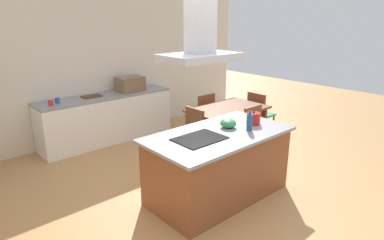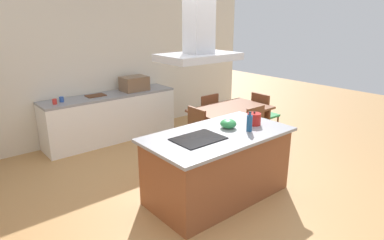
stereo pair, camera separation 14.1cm
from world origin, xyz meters
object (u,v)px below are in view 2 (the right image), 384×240
(mixing_bowl, at_px, (228,124))
(coffee_mug_blue, at_px, (62,99))
(cutting_board, at_px, (96,96))
(olive_oil_bottle, at_px, (249,123))
(cooktop, at_px, (198,139))
(chair_at_right_end, at_px, (263,112))
(countertop_microwave, at_px, (134,84))
(chair_facing_back_wall, at_px, (206,113))
(dining_table, at_px, (231,113))
(chair_at_left_end, at_px, (192,132))
(chair_facing_island, at_px, (259,130))
(tea_kettle, at_px, (254,119))
(coffee_mug_red, at_px, (55,102))
(range_hood, at_px, (199,38))

(mixing_bowl, relative_size, coffee_mug_blue, 2.40)
(cutting_board, bearing_deg, olive_oil_bottle, -77.43)
(cooktop, distance_m, chair_at_right_end, 2.89)
(coffee_mug_blue, height_order, chair_at_right_end, coffee_mug_blue)
(countertop_microwave, distance_m, chair_facing_back_wall, 1.54)
(countertop_microwave, xyz_separation_m, dining_table, (0.92, -1.78, -0.37))
(chair_at_left_end, bearing_deg, olive_oil_bottle, -94.88)
(cooktop, bearing_deg, chair_facing_island, 14.27)
(olive_oil_bottle, xyz_separation_m, mixing_bowl, (-0.12, 0.26, -0.05))
(chair_at_left_end, bearing_deg, cooktop, -126.30)
(tea_kettle, height_order, chair_facing_back_wall, tea_kettle)
(cooktop, distance_m, olive_oil_bottle, 0.74)
(chair_facing_island, distance_m, chair_at_right_end, 1.13)
(tea_kettle, height_order, chair_at_right_end, tea_kettle)
(cooktop, xyz_separation_m, coffee_mug_red, (-0.78, 2.81, 0.04))
(tea_kettle, height_order, coffee_mug_red, tea_kettle)
(mixing_bowl, bearing_deg, range_hood, -173.59)
(chair_facing_back_wall, bearing_deg, olive_oil_bottle, -117.54)
(cutting_board, bearing_deg, coffee_mug_blue, -176.69)
(chair_at_left_end, bearing_deg, coffee_mug_blue, 129.01)
(cooktop, xyz_separation_m, chair_at_left_end, (0.81, 1.10, -0.40))
(countertop_microwave, distance_m, range_hood, 3.17)
(chair_at_right_end, bearing_deg, chair_facing_back_wall, 143.99)
(chair_facing_island, bearing_deg, countertop_microwave, 110.74)
(coffee_mug_blue, bearing_deg, cutting_board, 3.31)
(tea_kettle, distance_m, cutting_board, 3.14)
(mixing_bowl, distance_m, chair_facing_back_wall, 2.10)
(range_hood, bearing_deg, tea_kettle, -3.57)
(dining_table, relative_size, chair_facing_back_wall, 1.57)
(coffee_mug_blue, xyz_separation_m, chair_at_left_end, (1.45, -1.79, -0.44))
(coffee_mug_red, xyz_separation_m, cutting_board, (0.78, 0.12, -0.04))
(countertop_microwave, height_order, cutting_board, countertop_microwave)
(countertop_microwave, distance_m, cutting_board, 0.81)
(tea_kettle, distance_m, chair_facing_island, 1.03)
(olive_oil_bottle, xyz_separation_m, dining_table, (1.03, 1.30, -0.35))
(olive_oil_bottle, distance_m, mixing_bowl, 0.29)
(olive_oil_bottle, relative_size, dining_table, 0.19)
(coffee_mug_blue, bearing_deg, mixing_bowl, -66.64)
(olive_oil_bottle, height_order, chair_at_left_end, olive_oil_bottle)
(coffee_mug_red, xyz_separation_m, chair_at_left_end, (1.59, -1.70, -0.44))
(olive_oil_bottle, bearing_deg, countertop_microwave, 88.10)
(tea_kettle, bearing_deg, olive_oil_bottle, -151.77)
(countertop_microwave, bearing_deg, cutting_board, 176.42)
(cooktop, xyz_separation_m, mixing_bowl, (0.58, 0.07, 0.05))
(tea_kettle, distance_m, countertop_microwave, 2.94)
(cutting_board, distance_m, chair_facing_island, 3.06)
(coffee_mug_blue, height_order, range_hood, range_hood)
(countertop_microwave, distance_m, coffee_mug_blue, 1.44)
(mixing_bowl, relative_size, countertop_microwave, 0.43)
(chair_facing_back_wall, distance_m, range_hood, 2.94)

